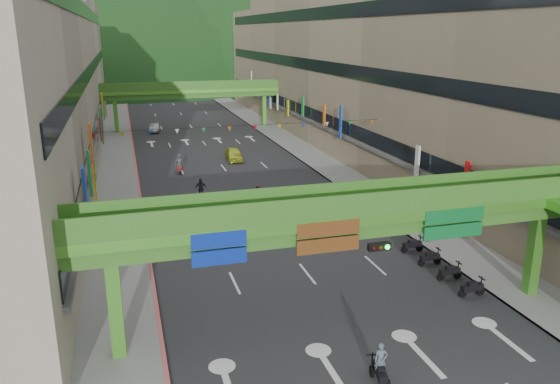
% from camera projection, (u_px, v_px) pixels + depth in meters
% --- Properties ---
extents(road_slab, '(18.00, 140.00, 0.02)m').
position_uv_depth(road_slab, '(209.00, 149.00, 68.13)').
color(road_slab, '#28282B').
rests_on(road_slab, ground).
extents(sidewalk_left, '(4.00, 140.00, 0.15)m').
position_uv_depth(sidewalk_left, '(118.00, 154.00, 65.18)').
color(sidewalk_left, gray).
rests_on(sidewalk_left, ground).
extents(sidewalk_right, '(4.00, 140.00, 0.15)m').
position_uv_depth(sidewalk_right, '(293.00, 144.00, 71.04)').
color(sidewalk_right, gray).
rests_on(sidewalk_right, ground).
extents(curb_left, '(0.20, 140.00, 0.18)m').
position_uv_depth(curb_left, '(134.00, 153.00, 65.68)').
color(curb_left, '#CC5959').
rests_on(curb_left, ground).
extents(curb_right, '(0.20, 140.00, 0.18)m').
position_uv_depth(curb_right, '(279.00, 145.00, 70.53)').
color(curb_right, gray).
rests_on(curb_right, ground).
extents(building_row_left, '(12.80, 95.00, 19.00)m').
position_uv_depth(building_row_left, '(36.00, 76.00, 60.42)').
color(building_row_left, '#9E937F').
rests_on(building_row_left, ground).
extents(building_row_right, '(12.80, 95.00, 19.00)m').
position_uv_depth(building_row_right, '(352.00, 69.00, 70.50)').
color(building_row_right, gray).
rests_on(building_row_right, ground).
extents(overpass_near, '(28.00, 12.27, 7.10)m').
position_uv_depth(overpass_near, '(373.00, 228.00, 25.78)').
color(overpass_near, '#4C9E2D').
rests_on(overpass_near, ground).
extents(overpass_far, '(28.00, 2.20, 7.10)m').
position_uv_depth(overpass_far, '(192.00, 93.00, 80.43)').
color(overpass_far, '#4C9E2D').
rests_on(overpass_far, ground).
extents(hill_left, '(168.00, 140.00, 112.00)m').
position_uv_depth(hill_left, '(103.00, 80.00, 165.52)').
color(hill_left, '#1C4419').
rests_on(hill_left, ground).
extents(hill_right, '(208.00, 176.00, 128.00)m').
position_uv_depth(hill_right, '(221.00, 73.00, 194.60)').
color(hill_right, '#1C4419').
rests_on(hill_right, ground).
extents(bunting_string, '(26.00, 0.36, 0.47)m').
position_uv_depth(bunting_string, '(242.00, 128.00, 48.01)').
color(bunting_string, black).
rests_on(bunting_string, ground).
extents(scooter_rider_near, '(0.70, 1.58, 1.87)m').
position_uv_depth(scooter_rider_near, '(380.00, 366.00, 22.58)').
color(scooter_rider_near, black).
rests_on(scooter_rider_near, ground).
extents(scooter_rider_mid, '(0.95, 1.57, 2.03)m').
position_uv_depth(scooter_rider_mid, '(258.00, 197.00, 45.06)').
color(scooter_rider_mid, black).
rests_on(scooter_rider_mid, ground).
extents(scooter_rider_left, '(1.11, 1.60, 2.16)m').
position_uv_depth(scooter_rider_left, '(201.00, 190.00, 46.67)').
color(scooter_rider_left, gray).
rests_on(scooter_rider_left, ground).
extents(scooter_rider_far, '(0.87, 1.60, 2.05)m').
position_uv_depth(scooter_rider_far, '(179.00, 164.00, 56.27)').
color(scooter_rider_far, maroon).
rests_on(scooter_rider_far, ground).
extents(parked_scooter_row, '(1.60, 7.15, 1.08)m').
position_uv_depth(parked_scooter_row, '(439.00, 264.00, 33.19)').
color(parked_scooter_row, black).
rests_on(parked_scooter_row, ground).
extents(car_silver, '(1.76, 3.96, 1.26)m').
position_uv_depth(car_silver, '(155.00, 128.00, 79.80)').
color(car_silver, '#93939A').
rests_on(car_silver, ground).
extents(car_yellow, '(1.93, 4.33, 1.45)m').
position_uv_depth(car_yellow, '(234.00, 154.00, 62.22)').
color(car_yellow, gold).
rests_on(car_yellow, ground).
extents(pedestrian_red, '(0.84, 0.73, 1.50)m').
position_uv_depth(pedestrian_red, '(430.00, 233.00, 37.71)').
color(pedestrian_red, red).
rests_on(pedestrian_red, ground).
extents(pedestrian_dark, '(0.97, 0.43, 1.63)m').
position_uv_depth(pedestrian_dark, '(459.00, 228.00, 38.53)').
color(pedestrian_dark, '#222129').
rests_on(pedestrian_dark, ground).
extents(pedestrian_blue, '(0.78, 0.58, 1.53)m').
position_uv_depth(pedestrian_blue, '(403.00, 202.00, 44.67)').
color(pedestrian_blue, '#323850').
rests_on(pedestrian_blue, ground).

